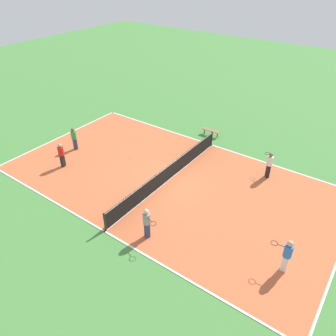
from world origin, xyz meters
TOP-DOWN VIEW (x-y plane):
  - ground_plane at (0.00, 0.00)m, footprint 80.00×80.00m
  - court_surface at (0.00, 0.00)m, footprint 10.83×19.65m
  - tennis_net at (0.00, 0.00)m, footprint 10.63×0.10m
  - bench at (-6.63, -0.81)m, footprint 0.36×1.40m
  - player_baseline_gray at (4.39, 1.94)m, footprint 0.65×0.99m
  - player_near_blue at (2.53, 7.95)m, footprint 0.43×0.96m
  - player_coach_red at (2.66, -6.37)m, footprint 0.40×0.40m
  - player_near_white at (-3.85, 4.70)m, footprint 0.94×0.83m
  - player_far_green at (0.71, -7.44)m, footprint 0.43×0.43m
  - tennis_ball_left_sideline at (-0.60, -3.52)m, footprint 0.07×0.07m
  - tennis_ball_far_baseline at (2.88, 0.60)m, footprint 0.07×0.07m

SIDE VIEW (x-z plane):
  - ground_plane at x=0.00m, z-range 0.00..0.00m
  - court_surface at x=0.00m, z-range 0.00..0.02m
  - tennis_ball_left_sideline at x=-0.60m, z-range 0.02..0.09m
  - tennis_ball_far_baseline at x=2.88m, z-range 0.02..0.09m
  - bench at x=-6.63m, z-range 0.16..0.61m
  - tennis_net at x=0.00m, z-range 0.03..1.12m
  - player_far_green at x=0.71m, z-range 0.13..1.75m
  - player_coach_red at x=2.66m, z-range 0.14..1.78m
  - player_baseline_gray at x=4.39m, z-range 0.15..1.84m
  - player_near_white at x=-3.85m, z-range 0.15..1.84m
  - player_near_blue at x=2.53m, z-range 0.16..1.90m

